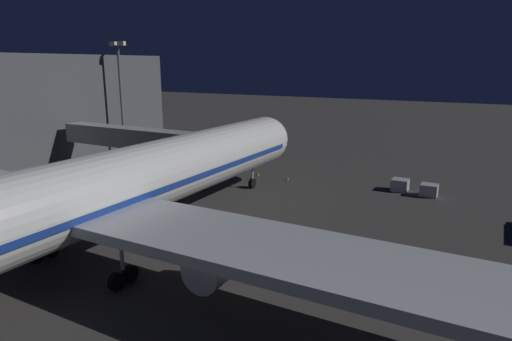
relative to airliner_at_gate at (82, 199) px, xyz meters
name	(u,v)px	position (x,y,z in m)	size (l,w,h in m)	color
ground_plane	(162,232)	(0.00, -8.20, -5.38)	(320.00, 320.00, 0.00)	#383533
airliner_at_gate	(82,199)	(0.00, 0.00, 0.00)	(56.70, 62.93, 19.01)	silver
jet_bridge	(148,140)	(12.93, -21.13, 0.10)	(24.35, 3.40, 7.01)	#9E9E99
apron_floodlight_mast	(121,93)	(25.50, -29.33, 5.05)	(2.90, 0.50, 17.99)	#59595E
baggage_container_near_belt	(400,185)	(-16.06, -32.19, -4.66)	(1.87, 1.79, 1.44)	#B7BABF
baggage_container_mid_row	(429,190)	(-19.40, -31.52, -4.68)	(1.85, 1.72, 1.41)	#B7BABF
traffic_cone_nose_port	(288,178)	(-2.20, -30.30, -5.11)	(0.36, 0.36, 0.55)	orange
traffic_cone_nose_starboard	(258,174)	(2.20, -30.30, -5.11)	(0.36, 0.36, 0.55)	orange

